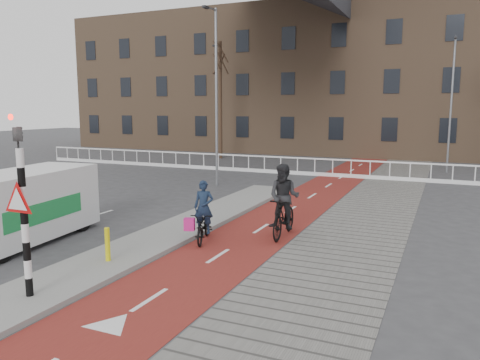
% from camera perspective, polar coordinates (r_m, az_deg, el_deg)
% --- Properties ---
extents(ground, '(120.00, 120.00, 0.00)m').
position_cam_1_polar(ground, '(11.25, -14.38, -10.92)').
color(ground, '#38383A').
rests_on(ground, ground).
extents(bike_lane, '(2.50, 60.00, 0.01)m').
position_cam_1_polar(bike_lane, '(19.34, 8.00, -2.44)').
color(bike_lane, maroon).
rests_on(bike_lane, ground).
extents(sidewalk, '(3.00, 60.00, 0.01)m').
position_cam_1_polar(sidewalk, '(18.78, 16.25, -3.04)').
color(sidewalk, slate).
rests_on(sidewalk, ground).
extents(curb_island, '(1.80, 16.00, 0.12)m').
position_cam_1_polar(curb_island, '(14.77, -6.88, -5.72)').
color(curb_island, gray).
rests_on(curb_island, ground).
extents(traffic_signal, '(0.80, 0.80, 3.68)m').
position_cam_1_polar(traffic_signal, '(9.74, -25.01, -2.42)').
color(traffic_signal, black).
rests_on(traffic_signal, curb_island).
extents(bollard, '(0.12, 0.12, 0.81)m').
position_cam_1_polar(bollard, '(11.68, -15.85, -7.55)').
color(bollard, yellow).
rests_on(bollard, curb_island).
extents(cyclist_near, '(1.04, 1.73, 1.74)m').
position_cam_1_polar(cyclist_near, '(13.21, -4.44, -5.05)').
color(cyclist_near, black).
rests_on(cyclist_near, bike_lane).
extents(cyclist_far, '(0.95, 2.03, 2.14)m').
position_cam_1_polar(cyclist_far, '(13.63, 5.38, -3.32)').
color(cyclist_far, black).
rests_on(cyclist_far, bike_lane).
extents(van, '(2.33, 4.81, 2.00)m').
position_cam_1_polar(van, '(14.37, -25.21, -2.86)').
color(van, silver).
rests_on(van, ground).
extents(railing, '(28.00, 0.10, 0.99)m').
position_cam_1_polar(railing, '(28.03, -0.83, 1.75)').
color(railing, silver).
rests_on(railing, ground).
extents(townhouse_row, '(46.00, 10.00, 15.90)m').
position_cam_1_polar(townhouse_row, '(41.60, 10.74, 14.26)').
color(townhouse_row, '#7F6047').
rests_on(townhouse_row, ground).
extents(tree_mid, '(0.23, 0.23, 8.50)m').
position_cam_1_polar(tree_mid, '(34.92, -2.39, 9.62)').
color(tree_mid, black).
rests_on(tree_mid, ground).
extents(streetlight_near, '(0.12, 0.12, 8.31)m').
position_cam_1_polar(streetlight_near, '(22.63, -2.90, 9.83)').
color(streetlight_near, slate).
rests_on(streetlight_near, ground).
extents(streetlight_left, '(0.12, 0.12, 8.29)m').
position_cam_1_polar(streetlight_left, '(35.51, -2.33, 9.44)').
color(streetlight_left, slate).
rests_on(streetlight_left, ground).
extents(streetlight_right, '(0.12, 0.12, 7.67)m').
position_cam_1_polar(streetlight_right, '(29.65, 24.33, 8.20)').
color(streetlight_right, slate).
rests_on(streetlight_right, ground).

